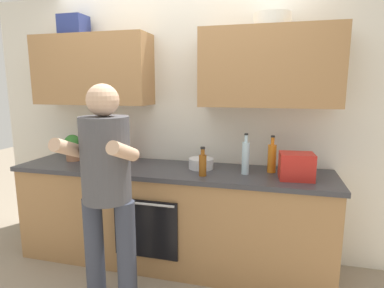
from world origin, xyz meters
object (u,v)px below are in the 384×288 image
(bottle_hotsauce, at_px, (125,147))
(cup_coffee, at_px, (88,158))
(grocery_bag_crisps, at_px, (296,166))
(bottle_juice, at_px, (272,158))
(bottle_syrup, at_px, (203,164))
(mixing_bowl, at_px, (201,163))
(bottle_water, at_px, (246,157))
(potted_herb, at_px, (73,147))
(person_standing, at_px, (106,181))
(knife_block, at_px, (108,150))
(bottle_vinegar, at_px, (113,159))

(bottle_hotsauce, bearing_deg, cup_coffee, -163.34)
(grocery_bag_crisps, bearing_deg, bottle_juice, 139.28)
(bottle_syrup, bearing_deg, mixing_bowl, 105.98)
(bottle_water, distance_m, potted_herb, 1.69)
(person_standing, xyz_separation_m, knife_block, (-0.42, 0.77, 0.05))
(knife_block, bearing_deg, cup_coffee, -165.14)
(bottle_juice, height_order, mixing_bowl, bottle_juice)
(potted_herb, bearing_deg, bottle_hotsauce, 8.32)
(mixing_bowl, bearing_deg, knife_block, 179.71)
(bottle_water, xyz_separation_m, mixing_bowl, (-0.40, 0.09, -0.10))
(knife_block, bearing_deg, bottle_juice, 0.82)
(mixing_bowl, bearing_deg, cup_coffee, -177.70)
(mixing_bowl, xyz_separation_m, knife_block, (-0.92, 0.00, 0.07))
(bottle_water, bearing_deg, bottle_hotsauce, 172.93)
(bottle_water, bearing_deg, bottle_juice, 27.88)
(grocery_bag_crisps, bearing_deg, potted_herb, 176.77)
(bottle_hotsauce, xyz_separation_m, potted_herb, (-0.53, -0.08, -0.01))
(knife_block, xyz_separation_m, potted_herb, (-0.37, -0.02, 0.02))
(cup_coffee, xyz_separation_m, mixing_bowl, (1.11, 0.04, 0.00))
(grocery_bag_crisps, bearing_deg, person_standing, -154.40)
(person_standing, bearing_deg, bottle_vinegar, 113.45)
(bottle_vinegar, distance_m, grocery_bag_crisps, 1.53)
(person_standing, xyz_separation_m, bottle_vinegar, (-0.22, 0.52, 0.03))
(bottle_vinegar, bearing_deg, bottle_syrup, 1.02)
(mixing_bowl, xyz_separation_m, grocery_bag_crisps, (0.80, -0.14, 0.06))
(knife_block, height_order, potted_herb, knife_block)
(cup_coffee, xyz_separation_m, grocery_bag_crisps, (1.90, -0.09, 0.06))
(bottle_vinegar, height_order, bottle_juice, bottle_juice)
(bottle_juice, height_order, bottle_water, bottle_water)
(person_standing, distance_m, mixing_bowl, 0.91)
(mixing_bowl, distance_m, potted_herb, 1.29)
(bottle_hotsauce, relative_size, potted_herb, 1.25)
(person_standing, distance_m, bottle_syrup, 0.78)
(bottle_juice, bearing_deg, person_standing, -144.76)
(bottle_hotsauce, bearing_deg, person_standing, -72.62)
(bottle_juice, height_order, knife_block, bottle_juice)
(person_standing, xyz_separation_m, cup_coffee, (-0.60, 0.72, -0.02))
(bottle_juice, xyz_separation_m, bottle_water, (-0.21, -0.11, 0.02))
(bottle_juice, relative_size, grocery_bag_crisps, 1.22)
(person_standing, bearing_deg, grocery_bag_crisps, 25.60)
(bottle_hotsauce, xyz_separation_m, knife_block, (-0.16, -0.05, -0.03))
(grocery_bag_crisps, bearing_deg, bottle_syrup, -172.84)
(bottle_vinegar, bearing_deg, mixing_bowl, 18.35)
(bottle_juice, relative_size, knife_block, 1.10)
(person_standing, xyz_separation_m, bottle_water, (0.90, 0.68, 0.08))
(bottle_syrup, distance_m, mixing_bowl, 0.24)
(bottle_hotsauce, distance_m, potted_herb, 0.53)
(bottle_syrup, xyz_separation_m, potted_herb, (-1.36, 0.21, 0.04))
(bottle_hotsauce, height_order, bottle_water, bottle_water)
(person_standing, distance_m, grocery_bag_crisps, 1.45)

